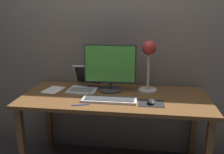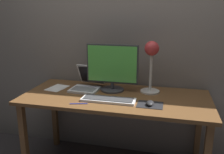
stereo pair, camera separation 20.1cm
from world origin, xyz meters
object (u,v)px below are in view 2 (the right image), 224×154
mouse (150,103)px  keyboard_main (108,100)px  monitor (112,67)px  laptop (88,82)px  desk_lamp (151,57)px  pen (79,104)px

mouse → keyboard_main: bearing=177.3°
monitor → mouse: monitor is taller
monitor → laptop: bearing=178.4°
laptop → desk_lamp: 0.64m
keyboard_main → pen: size_ratio=3.15×
monitor → laptop: 0.29m
pen → keyboard_main: bearing=29.9°
desk_lamp → pen: desk_lamp is taller
monitor → mouse: 0.51m
monitor → desk_lamp: desk_lamp is taller
keyboard_main → desk_lamp: bearing=44.6°
laptop → mouse: size_ratio=3.46×
keyboard_main → mouse: bearing=-2.7°
mouse → pen: mouse is taller
keyboard_main → laptop: 0.39m
laptop → monitor: bearing=-1.6°
monitor → laptop: monitor is taller
keyboard_main → laptop: (-0.27, 0.28, 0.05)m
monitor → keyboard_main: (0.03, -0.27, -0.21)m
desk_lamp → mouse: 0.44m
mouse → pen: size_ratio=0.69×
keyboard_main → desk_lamp: size_ratio=0.96×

